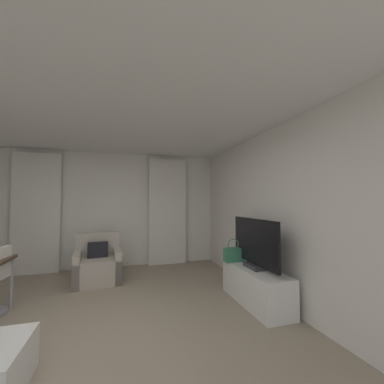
% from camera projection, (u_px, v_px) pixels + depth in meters
% --- Properties ---
extents(ground_plane, '(12.00, 12.00, 0.00)m').
position_uv_depth(ground_plane, '(88.00, 345.00, 2.44)').
color(ground_plane, gray).
extents(wall_window, '(5.12, 0.06, 2.60)m').
position_uv_depth(wall_window, '(107.00, 210.00, 5.40)').
color(wall_window, silver).
rests_on(wall_window, ground).
extents(wall_right, '(0.06, 6.12, 2.60)m').
position_uv_depth(wall_right, '(291.00, 215.00, 3.21)').
color(wall_right, silver).
rests_on(wall_right, ground).
extents(ceiling, '(5.12, 6.12, 0.06)m').
position_uv_depth(ceiling, '(92.00, 95.00, 2.55)').
color(ceiling, white).
rests_on(ceiling, wall_left).
extents(curtain_left_panel, '(0.90, 0.06, 2.50)m').
position_uv_depth(curtain_left_panel, '(36.00, 213.00, 4.88)').
color(curtain_left_panel, silver).
rests_on(curtain_left_panel, ground).
extents(curtain_right_panel, '(0.90, 0.06, 2.50)m').
position_uv_depth(curtain_right_panel, '(168.00, 211.00, 5.66)').
color(curtain_right_panel, silver).
rests_on(curtain_right_panel, ground).
extents(armchair, '(0.88, 0.86, 0.87)m').
position_uv_depth(armchair, '(98.00, 266.00, 4.40)').
color(armchair, '#B2A899').
rests_on(armchair, ground).
extents(tv_console, '(0.46, 1.27, 0.51)m').
position_uv_depth(tv_console, '(255.00, 286.00, 3.44)').
color(tv_console, white).
rests_on(tv_console, ground).
extents(tv_flatscreen, '(0.20, 1.14, 0.72)m').
position_uv_depth(tv_flatscreen, '(255.00, 244.00, 3.47)').
color(tv_flatscreen, '#333338').
rests_on(tv_flatscreen, tv_console).
extents(handbag_primary, '(0.30, 0.14, 0.37)m').
position_uv_depth(handbag_primary, '(233.00, 254.00, 3.84)').
color(handbag_primary, '#387F5B').
rests_on(handbag_primary, tv_console).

